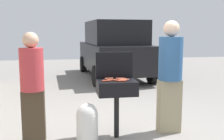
{
  "coord_description": "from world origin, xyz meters",
  "views": [
    {
      "loc": [
        -0.94,
        -4.07,
        1.65
      ],
      "look_at": [
        -0.19,
        0.38,
        1.0
      ],
      "focal_mm": 42.6,
      "sensor_mm": 36.0,
      "label": 1
    }
  ],
  "objects_px": {
    "hot_dog_1": "(122,79)",
    "person_right": "(170,73)",
    "hot_dog_4": "(111,80)",
    "propane_tank": "(87,123)",
    "hot_dog_5": "(119,80)",
    "hot_dog_6": "(106,81)",
    "hot_dog_0": "(109,79)",
    "hot_dog_7": "(125,80)",
    "hot_dog_3": "(120,79)",
    "person_left": "(32,83)",
    "hot_dog_2": "(122,81)",
    "parked_minivan": "(114,49)",
    "bbq_grill": "(117,89)"
  },
  "relations": [
    {
      "from": "hot_dog_3",
      "to": "hot_dog_7",
      "type": "relative_size",
      "value": 1.0
    },
    {
      "from": "hot_dog_6",
      "to": "person_left",
      "type": "distance_m",
      "value": 1.1
    },
    {
      "from": "hot_dog_0",
      "to": "hot_dog_2",
      "type": "relative_size",
      "value": 1.0
    },
    {
      "from": "hot_dog_0",
      "to": "person_right",
      "type": "bearing_deg",
      "value": -1.46
    },
    {
      "from": "hot_dog_3",
      "to": "parked_minivan",
      "type": "xyz_separation_m",
      "value": [
        0.86,
        5.42,
        0.1
      ]
    },
    {
      "from": "hot_dog_3",
      "to": "hot_dog_7",
      "type": "height_order",
      "value": "same"
    },
    {
      "from": "bbq_grill",
      "to": "hot_dog_3",
      "type": "xyz_separation_m",
      "value": [
        0.07,
        0.08,
        0.16
      ]
    },
    {
      "from": "bbq_grill",
      "to": "hot_dog_6",
      "type": "height_order",
      "value": "hot_dog_6"
    },
    {
      "from": "person_left",
      "to": "hot_dog_3",
      "type": "bearing_deg",
      "value": -0.86
    },
    {
      "from": "hot_dog_3",
      "to": "hot_dog_0",
      "type": "bearing_deg",
      "value": 169.98
    },
    {
      "from": "hot_dog_5",
      "to": "parked_minivan",
      "type": "height_order",
      "value": "parked_minivan"
    },
    {
      "from": "hot_dog_0",
      "to": "hot_dog_7",
      "type": "xyz_separation_m",
      "value": [
        0.22,
        -0.14,
        0.0
      ]
    },
    {
      "from": "hot_dog_5",
      "to": "hot_dog_7",
      "type": "height_order",
      "value": "same"
    },
    {
      "from": "hot_dog_6",
      "to": "hot_dog_7",
      "type": "relative_size",
      "value": 1.0
    },
    {
      "from": "hot_dog_7",
      "to": "bbq_grill",
      "type": "bearing_deg",
      "value": 162.32
    },
    {
      "from": "hot_dog_2",
      "to": "parked_minivan",
      "type": "height_order",
      "value": "parked_minivan"
    },
    {
      "from": "hot_dog_4",
      "to": "propane_tank",
      "type": "xyz_separation_m",
      "value": [
        -0.39,
        -0.16,
        -0.6
      ]
    },
    {
      "from": "bbq_grill",
      "to": "hot_dog_4",
      "type": "bearing_deg",
      "value": -161.2
    },
    {
      "from": "hot_dog_5",
      "to": "hot_dog_7",
      "type": "distance_m",
      "value": 0.1
    },
    {
      "from": "hot_dog_7",
      "to": "propane_tank",
      "type": "height_order",
      "value": "hot_dog_7"
    },
    {
      "from": "hot_dog_3",
      "to": "hot_dog_4",
      "type": "distance_m",
      "value": 0.18
    },
    {
      "from": "parked_minivan",
      "to": "hot_dog_0",
      "type": "bearing_deg",
      "value": 75.12
    },
    {
      "from": "hot_dog_3",
      "to": "hot_dog_5",
      "type": "xyz_separation_m",
      "value": [
        -0.04,
        -0.15,
        0.0
      ]
    },
    {
      "from": "hot_dog_3",
      "to": "person_left",
      "type": "xyz_separation_m",
      "value": [
        -1.32,
        -0.04,
        -0.03
      ]
    },
    {
      "from": "person_right",
      "to": "hot_dog_5",
      "type": "bearing_deg",
      "value": 12.95
    },
    {
      "from": "hot_dog_2",
      "to": "person_left",
      "type": "distance_m",
      "value": 1.33
    },
    {
      "from": "hot_dog_4",
      "to": "person_right",
      "type": "bearing_deg",
      "value": 6.37
    },
    {
      "from": "hot_dog_0",
      "to": "person_left",
      "type": "height_order",
      "value": "person_left"
    },
    {
      "from": "hot_dog_2",
      "to": "parked_minivan",
      "type": "bearing_deg",
      "value": 81.25
    },
    {
      "from": "bbq_grill",
      "to": "hot_dog_3",
      "type": "bearing_deg",
      "value": 49.32
    },
    {
      "from": "hot_dog_2",
      "to": "hot_dog_5",
      "type": "distance_m",
      "value": 0.06
    },
    {
      "from": "hot_dog_1",
      "to": "person_right",
      "type": "xyz_separation_m",
      "value": [
        0.8,
        0.05,
        0.07
      ]
    },
    {
      "from": "hot_dog_5",
      "to": "hot_dog_6",
      "type": "height_order",
      "value": "same"
    },
    {
      "from": "propane_tank",
      "to": "person_right",
      "type": "relative_size",
      "value": 0.34
    },
    {
      "from": "hot_dog_0",
      "to": "propane_tank",
      "type": "bearing_deg",
      "value": -141.85
    },
    {
      "from": "person_right",
      "to": "hot_dog_2",
      "type": "bearing_deg",
      "value": 16.11
    },
    {
      "from": "hot_dog_7",
      "to": "person_left",
      "type": "bearing_deg",
      "value": 176.81
    },
    {
      "from": "hot_dog_1",
      "to": "parked_minivan",
      "type": "height_order",
      "value": "parked_minivan"
    },
    {
      "from": "hot_dog_0",
      "to": "parked_minivan",
      "type": "height_order",
      "value": "parked_minivan"
    },
    {
      "from": "hot_dog_6",
      "to": "person_right",
      "type": "height_order",
      "value": "person_right"
    },
    {
      "from": "propane_tank",
      "to": "hot_dog_3",
      "type": "bearing_deg",
      "value": 25.85
    },
    {
      "from": "hot_dog_6",
      "to": "person_left",
      "type": "bearing_deg",
      "value": 174.48
    },
    {
      "from": "hot_dog_5",
      "to": "person_left",
      "type": "xyz_separation_m",
      "value": [
        -1.28,
        0.11,
        -0.03
      ]
    },
    {
      "from": "hot_dog_3",
      "to": "hot_dog_2",
      "type": "bearing_deg",
      "value": -91.03
    },
    {
      "from": "hot_dog_2",
      "to": "person_left",
      "type": "xyz_separation_m",
      "value": [
        -1.32,
        0.15,
        -0.03
      ]
    },
    {
      "from": "hot_dog_6",
      "to": "person_right",
      "type": "xyz_separation_m",
      "value": [
        1.07,
        0.15,
        0.07
      ]
    },
    {
      "from": "hot_dog_7",
      "to": "hot_dog_2",
      "type": "bearing_deg",
      "value": -127.57
    },
    {
      "from": "hot_dog_1",
      "to": "propane_tank",
      "type": "relative_size",
      "value": 0.21
    },
    {
      "from": "propane_tank",
      "to": "hot_dog_6",
      "type": "bearing_deg",
      "value": 21.23
    },
    {
      "from": "hot_dog_2",
      "to": "hot_dog_4",
      "type": "height_order",
      "value": "same"
    }
  ]
}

